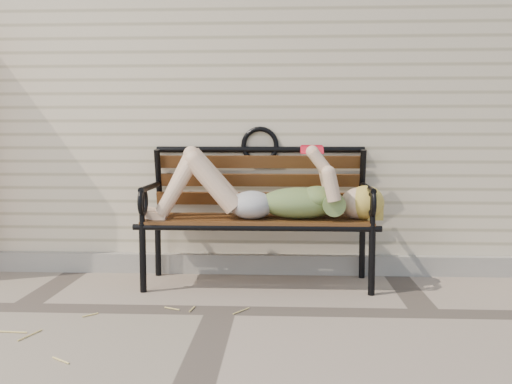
{
  "coord_description": "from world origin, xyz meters",
  "views": [
    {
      "loc": [
        0.38,
        -3.4,
        1.06
      ],
      "look_at": [
        0.19,
        0.52,
        0.68
      ],
      "focal_mm": 40.0,
      "sensor_mm": 36.0,
      "label": 1
    }
  ],
  "objects": [
    {
      "name": "ground",
      "position": [
        0.0,
        0.0,
        0.0
      ],
      "size": [
        80.0,
        80.0,
        0.0
      ],
      "primitive_type": "plane",
      "color": "gray",
      "rests_on": "ground"
    },
    {
      "name": "house_wall",
      "position": [
        0.0,
        3.0,
        1.5
      ],
      "size": [
        8.0,
        4.0,
        3.0
      ],
      "primitive_type": "cube",
      "color": "beige",
      "rests_on": "ground"
    },
    {
      "name": "foundation_strip",
      "position": [
        0.0,
        0.97,
        0.07
      ],
      "size": [
        8.0,
        0.1,
        0.15
      ],
      "primitive_type": "cube",
      "color": "gray",
      "rests_on": "ground"
    },
    {
      "name": "garden_bench",
      "position": [
        0.2,
        0.74,
        0.64
      ],
      "size": [
        1.76,
        0.7,
        1.14
      ],
      "color": "black",
      "rests_on": "ground"
    },
    {
      "name": "reading_woman",
      "position": [
        0.21,
        0.6,
        0.68
      ],
      "size": [
        1.66,
        0.38,
        0.52
      ],
      "color": "#0B414E",
      "rests_on": "ground"
    }
  ]
}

